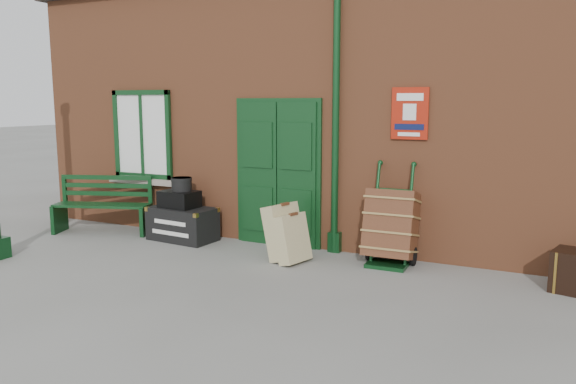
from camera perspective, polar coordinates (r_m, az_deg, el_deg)
The scene contains 9 objects.
ground at distance 7.43m, azimuth -4.05°, elevation -8.16°, with size 80.00×80.00×0.00m, color gray.
station_building at distance 10.27m, azimuth 5.62°, elevation 8.88°, with size 10.30×4.30×4.36m.
bench at distance 10.03m, azimuth -18.22°, elevation -1.09°, with size 1.68×1.00×1.00m.
houdini_trunk at distance 9.18m, azimuth -10.66°, elevation -3.20°, with size 1.07×0.59×0.53m, color black.
strongbox at distance 9.14m, azimuth -10.98°, elevation -0.72°, with size 0.59×0.43×0.27m, color black.
hatbox at distance 9.10m, azimuth -10.76°, elevation 0.79°, with size 0.32×0.32×0.21m, color black.
suitcase_back at distance 7.91m, azimuth -0.44°, elevation -4.04°, with size 0.22×0.55×0.77m, color tan.
suitcase_front at distance 7.76m, azimuth 0.43°, elevation -4.73°, with size 0.20×0.50×0.66m, color tan.
porter_trolley at distance 7.79m, azimuth 10.43°, elevation -3.42°, with size 0.68×0.73×1.37m.
Camera 1 is at (3.53, -6.15, 2.21)m, focal length 35.00 mm.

